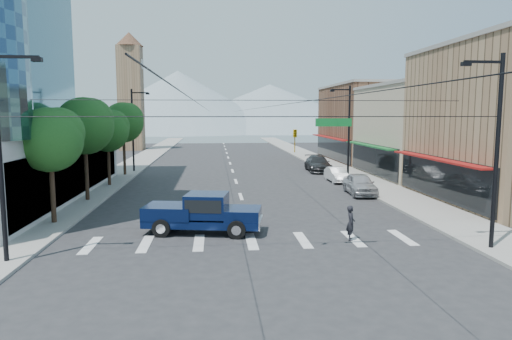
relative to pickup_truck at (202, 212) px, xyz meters
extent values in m
plane|color=#28282B|center=(2.67, -3.45, -1.11)|extent=(160.00, 160.00, 0.00)
cube|color=gray|center=(-9.33, 36.55, -1.03)|extent=(4.00, 120.00, 0.15)
cube|color=gray|center=(14.67, 36.55, -1.03)|extent=(4.00, 120.00, 0.15)
cube|color=tan|center=(22.67, 20.55, 3.39)|extent=(12.00, 14.00, 9.00)
cube|color=brown|center=(22.67, 36.55, 3.89)|extent=(12.00, 18.00, 10.00)
cube|color=#8C6B4C|center=(-13.83, 58.55, 7.89)|extent=(4.00, 4.00, 18.00)
cone|color=brown|center=(-13.83, 58.55, 18.09)|extent=(4.80, 4.80, 2.40)
cone|color=gray|center=(-12.33, 146.55, 9.89)|extent=(80.00, 80.00, 22.00)
cone|color=gray|center=(22.67, 156.55, 7.89)|extent=(90.00, 90.00, 18.00)
cylinder|color=black|center=(-8.53, 2.55, 1.17)|extent=(0.28, 0.28, 4.55)
sphere|color=#164417|center=(-8.53, 2.55, 3.77)|extent=(3.64, 3.64, 3.64)
sphere|color=#164417|center=(-8.13, 2.85, 4.17)|extent=(2.86, 2.86, 2.86)
cylinder|color=black|center=(-8.53, 9.55, 1.45)|extent=(0.28, 0.28, 5.11)
sphere|color=#164417|center=(-8.53, 9.55, 4.37)|extent=(4.09, 4.09, 4.09)
sphere|color=#164417|center=(-8.13, 9.85, 4.77)|extent=(3.21, 3.21, 3.21)
cylinder|color=black|center=(-8.53, 16.55, 1.17)|extent=(0.28, 0.28, 4.55)
sphere|color=#164417|center=(-8.53, 16.55, 3.77)|extent=(3.64, 3.64, 3.64)
sphere|color=#164417|center=(-8.13, 16.85, 4.17)|extent=(2.86, 2.86, 2.86)
cylinder|color=black|center=(-8.53, 23.55, 1.45)|extent=(0.28, 0.28, 5.11)
sphere|color=#164417|center=(-8.53, 23.55, 4.37)|extent=(4.09, 4.09, 4.09)
sphere|color=#164417|center=(-8.13, 23.85, 4.77)|extent=(3.21, 3.21, 3.21)
cylinder|color=black|center=(-8.13, -4.45, 3.39)|extent=(0.20, 0.20, 9.00)
cylinder|color=black|center=(13.47, -4.45, 3.39)|extent=(0.20, 0.20, 9.00)
cylinder|color=black|center=(2.67, -4.45, 5.09)|extent=(21.60, 0.04, 0.04)
imported|color=gold|center=(4.17, -4.45, 4.04)|extent=(0.16, 0.20, 1.00)
cube|color=#0C6626|center=(5.87, -4.45, 4.84)|extent=(1.60, 0.06, 0.35)
cylinder|color=black|center=(-8.13, 26.55, 3.39)|extent=(0.20, 0.20, 9.00)
cube|color=black|center=(-7.23, 26.55, 7.49)|extent=(1.80, 0.12, 0.12)
cube|color=black|center=(-6.43, 26.55, 7.39)|extent=(0.40, 0.25, 0.18)
cylinder|color=black|center=(13.47, 18.55, 3.39)|extent=(0.20, 0.20, 9.00)
cube|color=black|center=(12.57, 18.55, 7.49)|extent=(1.80, 0.12, 0.12)
cube|color=black|center=(11.77, 18.55, 7.39)|extent=(0.40, 0.25, 0.18)
cube|color=#071338|center=(0.02, 0.00, -0.49)|extent=(6.44, 3.28, 0.39)
cube|color=#071338|center=(2.17, -0.39, -0.04)|extent=(2.13, 2.40, 0.61)
cube|color=#071338|center=(0.24, -0.04, 0.40)|extent=(2.45, 2.41, 1.23)
cube|color=black|center=(0.24, -0.04, 0.51)|extent=(2.24, 2.40, 0.67)
cube|color=#071338|center=(-1.73, 0.31, 0.01)|extent=(2.92, 2.65, 0.73)
cube|color=silver|center=(3.05, -0.55, -0.49)|extent=(0.51, 2.11, 0.39)
cube|color=silver|center=(-3.00, 0.54, -0.49)|extent=(0.51, 2.11, 0.34)
cylinder|color=black|center=(1.76, -1.39, -0.64)|extent=(0.98, 0.50, 0.94)
cylinder|color=black|center=(2.13, 0.70, -0.64)|extent=(0.98, 0.50, 0.94)
cylinder|color=black|center=(-2.09, -0.70, -0.64)|extent=(0.98, 0.50, 0.94)
cylinder|color=black|center=(-1.71, 1.38, -0.64)|extent=(0.98, 0.50, 0.94)
imported|color=black|center=(7.46, -2.16, -0.22)|extent=(0.55, 0.72, 1.77)
imported|color=#ABABAF|center=(12.07, 10.62, -0.27)|extent=(2.27, 5.02, 1.67)
imported|color=white|center=(12.07, 17.44, -0.42)|extent=(1.52, 4.18, 1.37)
imported|color=#29292B|center=(12.07, 25.26, -0.25)|extent=(2.63, 5.97, 1.70)
camera|label=1|loc=(0.69, -24.00, 5.20)|focal=32.00mm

